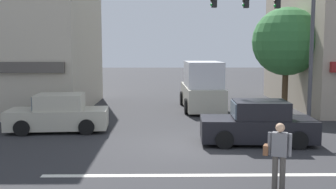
{
  "coord_description": "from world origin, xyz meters",
  "views": [
    {
      "loc": [
        -1.18,
        -13.93,
        3.44
      ],
      "look_at": [
        -0.96,
        2.0,
        1.6
      ],
      "focal_mm": 42.0,
      "sensor_mm": 36.0,
      "label": 1
    }
  ],
  "objects_px": {
    "utility_pole_near_left": "(10,30)",
    "traffic_light_mast": "(285,30)",
    "box_truck_crossing_center": "(202,88)",
    "street_tree": "(287,42)",
    "sedan_waiting_far": "(59,114)",
    "pedestrian_foreground_with_bag": "(278,152)",
    "utility_pole_far_right": "(325,45)",
    "sedan_crossing_rightbound": "(258,124)"
  },
  "relations": [
    {
      "from": "pedestrian_foreground_with_bag",
      "to": "utility_pole_far_right",
      "type": "bearing_deg",
      "value": 63.7
    },
    {
      "from": "utility_pole_near_left",
      "to": "pedestrian_foreground_with_bag",
      "type": "distance_m",
      "value": 14.17
    },
    {
      "from": "street_tree",
      "to": "utility_pole_far_right",
      "type": "height_order",
      "value": "utility_pole_far_right"
    },
    {
      "from": "street_tree",
      "to": "box_truck_crossing_center",
      "type": "relative_size",
      "value": 1.01
    },
    {
      "from": "street_tree",
      "to": "sedan_crossing_rightbound",
      "type": "distance_m",
      "value": 8.39
    },
    {
      "from": "utility_pole_near_left",
      "to": "utility_pole_far_right",
      "type": "xyz_separation_m",
      "value": [
        16.1,
        2.9,
        -0.7
      ]
    },
    {
      "from": "pedestrian_foreground_with_bag",
      "to": "sedan_waiting_far",
      "type": "bearing_deg",
      "value": 135.52
    },
    {
      "from": "sedan_waiting_far",
      "to": "traffic_light_mast",
      "type": "bearing_deg",
      "value": 8.18
    },
    {
      "from": "sedan_crossing_rightbound",
      "to": "sedan_waiting_far",
      "type": "distance_m",
      "value": 8.18
    },
    {
      "from": "traffic_light_mast",
      "to": "sedan_crossing_rightbound",
      "type": "xyz_separation_m",
      "value": [
        -2.02,
        -3.69,
        -3.59
      ]
    },
    {
      "from": "box_truck_crossing_center",
      "to": "utility_pole_far_right",
      "type": "bearing_deg",
      "value": -5.13
    },
    {
      "from": "utility_pole_near_left",
      "to": "sedan_waiting_far",
      "type": "xyz_separation_m",
      "value": [
        2.79,
        -2.39,
        -3.64
      ]
    },
    {
      "from": "utility_pole_far_right",
      "to": "traffic_light_mast",
      "type": "distance_m",
      "value": 5.22
    },
    {
      "from": "box_truck_crossing_center",
      "to": "sedan_crossing_rightbound",
      "type": "bearing_deg",
      "value": -81.48
    },
    {
      "from": "utility_pole_near_left",
      "to": "sedan_crossing_rightbound",
      "type": "distance_m",
      "value": 12.18
    },
    {
      "from": "utility_pole_near_left",
      "to": "sedan_crossing_rightbound",
      "type": "relative_size",
      "value": 2.01
    },
    {
      "from": "pedestrian_foreground_with_bag",
      "to": "traffic_light_mast",
      "type": "bearing_deg",
      "value": 72.48
    },
    {
      "from": "sedan_crossing_rightbound",
      "to": "utility_pole_near_left",
      "type": "bearing_deg",
      "value": 156.35
    },
    {
      "from": "utility_pole_near_left",
      "to": "traffic_light_mast",
      "type": "xyz_separation_m",
      "value": [
        12.66,
        -0.97,
        -0.05
      ]
    },
    {
      "from": "utility_pole_far_right",
      "to": "pedestrian_foreground_with_bag",
      "type": "xyz_separation_m",
      "value": [
        -6.11,
        -12.37,
        -2.7
      ]
    },
    {
      "from": "traffic_light_mast",
      "to": "sedan_crossing_rightbound",
      "type": "bearing_deg",
      "value": -118.66
    },
    {
      "from": "sedan_crossing_rightbound",
      "to": "pedestrian_foreground_with_bag",
      "type": "xyz_separation_m",
      "value": [
        -0.66,
        -4.8,
        0.24
      ]
    },
    {
      "from": "traffic_light_mast",
      "to": "utility_pole_far_right",
      "type": "bearing_deg",
      "value": 48.46
    },
    {
      "from": "street_tree",
      "to": "utility_pole_far_right",
      "type": "bearing_deg",
      "value": 11.57
    },
    {
      "from": "street_tree",
      "to": "pedestrian_foreground_with_bag",
      "type": "xyz_separation_m",
      "value": [
        -3.85,
        -11.9,
        -2.89
      ]
    },
    {
      "from": "box_truck_crossing_center",
      "to": "pedestrian_foreground_with_bag",
      "type": "xyz_separation_m",
      "value": [
        0.56,
        -12.96,
        -0.3
      ]
    },
    {
      "from": "sedan_crossing_rightbound",
      "to": "sedan_waiting_far",
      "type": "height_order",
      "value": "same"
    },
    {
      "from": "box_truck_crossing_center",
      "to": "sedan_crossing_rightbound",
      "type": "relative_size",
      "value": 1.35
    },
    {
      "from": "street_tree",
      "to": "pedestrian_foreground_with_bag",
      "type": "relative_size",
      "value": 3.41
    },
    {
      "from": "traffic_light_mast",
      "to": "pedestrian_foreground_with_bag",
      "type": "height_order",
      "value": "traffic_light_mast"
    },
    {
      "from": "street_tree",
      "to": "sedan_waiting_far",
      "type": "bearing_deg",
      "value": -156.38
    },
    {
      "from": "traffic_light_mast",
      "to": "sedan_waiting_far",
      "type": "height_order",
      "value": "traffic_light_mast"
    },
    {
      "from": "utility_pole_far_right",
      "to": "traffic_light_mast",
      "type": "bearing_deg",
      "value": -131.54
    },
    {
      "from": "utility_pole_near_left",
      "to": "sedan_waiting_far",
      "type": "height_order",
      "value": "utility_pole_near_left"
    },
    {
      "from": "traffic_light_mast",
      "to": "sedan_waiting_far",
      "type": "xyz_separation_m",
      "value": [
        -9.88,
        -1.42,
        -3.59
      ]
    },
    {
      "from": "street_tree",
      "to": "utility_pole_near_left",
      "type": "distance_m",
      "value": 14.06
    },
    {
      "from": "utility_pole_near_left",
      "to": "box_truck_crossing_center",
      "type": "distance_m",
      "value": 10.52
    },
    {
      "from": "sedan_waiting_far",
      "to": "pedestrian_foreground_with_bag",
      "type": "xyz_separation_m",
      "value": [
        7.2,
        -7.07,
        0.24
      ]
    },
    {
      "from": "utility_pole_near_left",
      "to": "traffic_light_mast",
      "type": "height_order",
      "value": "utility_pole_near_left"
    },
    {
      "from": "sedan_crossing_rightbound",
      "to": "pedestrian_foreground_with_bag",
      "type": "bearing_deg",
      "value": -97.85
    },
    {
      "from": "traffic_light_mast",
      "to": "sedan_waiting_far",
      "type": "bearing_deg",
      "value": -171.82
    },
    {
      "from": "utility_pole_near_left",
      "to": "box_truck_crossing_center",
      "type": "height_order",
      "value": "utility_pole_near_left"
    }
  ]
}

